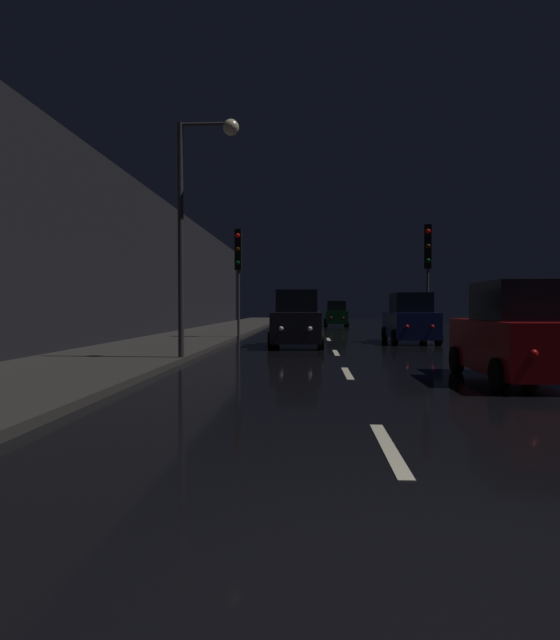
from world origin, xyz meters
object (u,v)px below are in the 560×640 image
(car_parked_right_far, at_px, (410,320))
(traffic_light_far_right, at_px, (428,257))
(streetlamp_overhead, at_px, (198,201))
(car_parked_right_near, at_px, (517,336))
(traffic_light_far_left, at_px, (238,259))
(car_distant_taillights, at_px, (336,315))
(car_approaching_headlights, at_px, (297,321))

(car_parked_right_far, bearing_deg, traffic_light_far_right, -70.72)
(streetlamp_overhead, xyz_separation_m, car_parked_right_near, (7.36, -3.21, -3.51))
(traffic_light_far_right, relative_size, traffic_light_far_left, 0.99)
(traffic_light_far_right, relative_size, car_distant_taillights, 1.27)
(streetlamp_overhead, height_order, car_parked_right_near, streetlamp_overhead)
(car_parked_right_near, bearing_deg, car_parked_right_far, -0.00)
(traffic_light_far_right, relative_size, car_parked_right_far, 1.20)
(traffic_light_far_left, relative_size, streetlamp_overhead, 0.78)
(car_distant_taillights, bearing_deg, car_parked_right_far, -173.42)
(car_parked_right_near, xyz_separation_m, car_parked_right_far, (0.00, 11.81, 0.04))
(traffic_light_far_right, height_order, car_distant_taillights, traffic_light_far_right)
(streetlamp_overhead, relative_size, car_parked_right_near, 1.62)
(traffic_light_far_right, xyz_separation_m, car_approaching_headlights, (-5.59, -2.73, -2.72))
(traffic_light_far_left, bearing_deg, car_approaching_headlights, 37.69)
(car_approaching_headlights, bearing_deg, traffic_light_far_left, -144.69)
(traffic_light_far_left, distance_m, car_parked_right_far, 8.29)
(traffic_light_far_left, bearing_deg, car_distant_taillights, 165.53)
(car_parked_right_near, relative_size, car_parked_right_far, 0.96)
(car_distant_taillights, xyz_separation_m, car_parked_right_far, (2.24, -19.41, 0.06))
(traffic_light_far_right, bearing_deg, car_approaching_headlights, -52.50)
(traffic_light_far_left, height_order, streetlamp_overhead, streetlamp_overhead)
(traffic_light_far_right, height_order, car_parked_right_far, traffic_light_far_right)
(car_approaching_headlights, bearing_deg, traffic_light_far_right, 116.02)
(streetlamp_overhead, height_order, car_distant_taillights, streetlamp_overhead)
(traffic_light_far_right, bearing_deg, car_parked_right_near, 7.71)
(streetlamp_overhead, xyz_separation_m, car_distant_taillights, (5.12, 28.01, -3.53))
(streetlamp_overhead, xyz_separation_m, car_approaching_headlights, (2.57, 6.14, -3.45))
(car_parked_right_far, bearing_deg, car_parked_right_near, 180.00)
(traffic_light_far_left, distance_m, streetlamp_overhead, 10.19)
(streetlamp_overhead, bearing_deg, car_distant_taillights, 79.64)
(car_parked_right_near, bearing_deg, traffic_light_far_right, -3.77)
(traffic_light_far_right, distance_m, traffic_light_far_left, 8.54)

